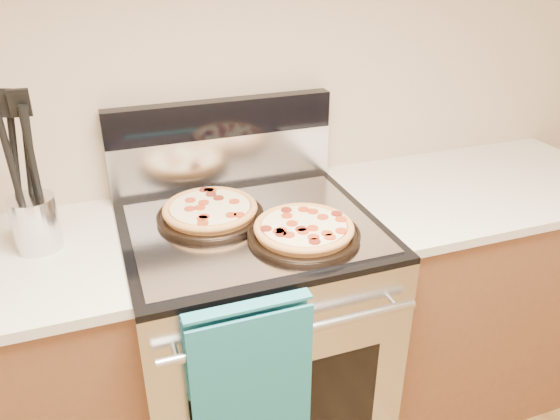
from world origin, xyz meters
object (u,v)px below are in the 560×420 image
object	(u,v)px
pepperoni_pizza_back	(210,211)
pepperoni_pizza_front	(304,230)
range_body	(254,345)
utensil_crock	(36,223)

from	to	relation	value
pepperoni_pizza_back	pepperoni_pizza_front	xyz separation A→B (m)	(0.22, -0.21, -0.00)
range_body	utensil_crock	distance (m)	0.81
pepperoni_pizza_front	range_body	bearing A→B (deg)	131.12
range_body	pepperoni_pizza_front	distance (m)	0.53
range_body	utensil_crock	xyz separation A→B (m)	(-0.59, 0.09, 0.54)
utensil_crock	pepperoni_pizza_back	bearing A→B (deg)	-2.07
range_body	pepperoni_pizza_front	size ratio (longest dim) A/B	2.81
range_body	pepperoni_pizza_back	bearing A→B (deg)	146.26
range_body	utensil_crock	size ratio (longest dim) A/B	5.79
range_body	pepperoni_pizza_back	distance (m)	0.51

